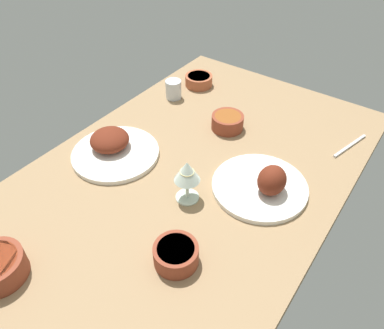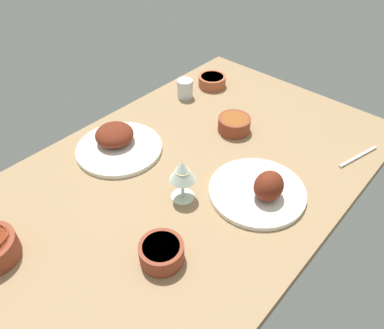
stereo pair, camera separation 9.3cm
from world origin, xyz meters
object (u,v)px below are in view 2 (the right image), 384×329
bowl_soup (234,124)px  fork_loose (358,157)px  plate_near_viewer (117,142)px  bowl_cream (162,252)px  bowl_pasta (212,81)px  water_tumbler (185,89)px  wine_glass (182,173)px  plate_center_main (261,190)px

bowl_soup → fork_loose: bowl_soup is taller
plate_near_viewer → bowl_cream: (-21.50, -43.26, 0.47)cm
plate_near_viewer → bowl_cream: bearing=-116.4°
bowl_cream → bowl_pasta: (76.03, 46.17, -0.46)cm
plate_near_viewer → bowl_soup: plate_near_viewer is taller
plate_near_viewer → fork_loose: (50.27, -64.03, -2.10)cm
fork_loose → bowl_pasta: bearing=101.4°
water_tumbler → wine_glass: bearing=-138.1°
bowl_pasta → water_tumbler: size_ratio=1.53×
bowl_cream → fork_loose: 74.77cm
plate_near_viewer → bowl_pasta: 54.60cm
bowl_pasta → fork_loose: (-4.25, -66.93, -2.12)cm
bowl_pasta → water_tumbler: (-14.31, 2.57, 1.28)cm
plate_center_main → wine_glass: (-15.82, 16.80, 7.42)cm
wine_glass → fork_loose: wine_glass is taller
plate_near_viewer → water_tumbler: plate_near_viewer is taller
bowl_cream → plate_center_main: bearing=-9.8°
bowl_pasta → bowl_soup: size_ratio=1.00×
plate_near_viewer → bowl_soup: (34.77, -23.66, 0.46)cm
bowl_cream → bowl_pasta: bowl_cream is taller
bowl_soup → fork_loose: size_ratio=0.63×
plate_center_main → bowl_pasta: (40.88, 52.26, 0.00)cm
bowl_soup → plate_near_viewer: bearing=145.8°
bowl_pasta → fork_loose: size_ratio=0.63×
plate_near_viewer → plate_center_main: plate_center_main is taller
plate_near_viewer → plate_center_main: bearing=-74.5°
bowl_cream → wine_glass: bearing=29.0°
plate_near_viewer → water_tumbler: bearing=7.7°
bowl_pasta → fork_loose: 67.10cm
bowl_cream → bowl_pasta: 88.95cm
bowl_pasta → water_tumbler: bearing=169.8°
plate_near_viewer → water_tumbler: size_ratio=3.84×
plate_center_main → bowl_cream: bearing=170.2°
plate_center_main → wine_glass: wine_glass is taller
plate_center_main → bowl_pasta: bearing=52.0°
plate_center_main → water_tumbler: size_ratio=3.83×
plate_near_viewer → bowl_cream: size_ratio=2.56×
bowl_cream → plate_near_viewer: bearing=63.6°
wine_glass → water_tumbler: bearing=41.9°
wine_glass → bowl_soup: bearing=13.5°
plate_center_main → water_tumbler: plate_center_main is taller
plate_near_viewer → bowl_cream: plate_near_viewer is taller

